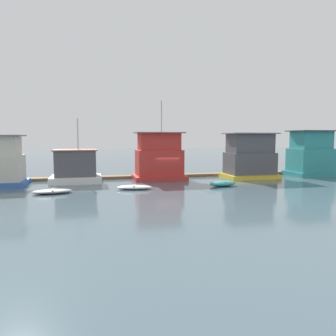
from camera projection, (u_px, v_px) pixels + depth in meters
name	position (u px, v px, depth m)	size (l,w,h in m)	color
ground_plane	(166.00, 180.00, 35.79)	(200.00, 200.00, 0.00)	#475B66
dock_walkway	(161.00, 176.00, 38.34)	(51.00, 1.47, 0.30)	#846B4C
houseboat_white	(76.00, 167.00, 33.72)	(5.07, 4.19, 6.56)	white
houseboat_red	(159.00, 158.00, 35.99)	(5.67, 3.99, 8.62)	red
houseboat_yellow	(250.00, 157.00, 37.26)	(5.81, 4.04, 5.15)	gold
houseboat_teal	(311.00, 155.00, 39.64)	(5.16, 4.14, 5.47)	teal
dinghy_grey	(53.00, 191.00, 27.03)	(3.34, 1.83, 0.37)	gray
dinghy_white	(134.00, 187.00, 29.30)	(3.33, 1.97, 0.38)	white
dinghy_teal	(223.00, 183.00, 31.13)	(2.87, 1.74, 0.52)	teal
mooring_post_far_left	(248.00, 167.00, 39.79)	(0.25, 0.25, 1.98)	brown
mooring_post_far_right	(227.00, 168.00, 39.17)	(0.25, 0.25, 1.96)	brown
mooring_post_near_left	(24.00, 174.00, 33.88)	(0.25, 0.25, 1.81)	brown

